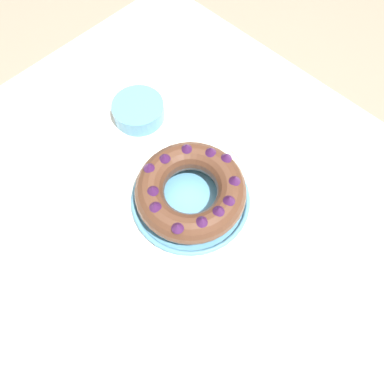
% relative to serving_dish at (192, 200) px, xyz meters
% --- Properties ---
extents(ground_plane, '(8.00, 8.00, 0.00)m').
position_rel_serving_dish_xyz_m(ground_plane, '(-0.02, 0.00, -0.77)').
color(ground_plane, gray).
extents(dining_table, '(1.11, 1.30, 0.76)m').
position_rel_serving_dish_xyz_m(dining_table, '(-0.02, 0.00, -0.10)').
color(dining_table, silver).
rests_on(dining_table, ground_plane).
extents(serving_dish, '(0.29, 0.29, 0.02)m').
position_rel_serving_dish_xyz_m(serving_dish, '(0.00, 0.00, 0.00)').
color(serving_dish, '#518EB2').
rests_on(serving_dish, dining_table).
extents(bundt_cake, '(0.26, 0.26, 0.09)m').
position_rel_serving_dish_xyz_m(bundt_cake, '(0.00, 0.00, 0.05)').
color(bundt_cake, '#4C2D1E').
rests_on(bundt_cake, serving_dish).
extents(fork, '(0.02, 0.21, 0.01)m').
position_rel_serving_dish_xyz_m(fork, '(-0.22, 0.02, -0.01)').
color(fork, white).
rests_on(fork, dining_table).
extents(serving_knife, '(0.02, 0.24, 0.01)m').
position_rel_serving_dish_xyz_m(serving_knife, '(-0.25, -0.01, -0.01)').
color(serving_knife, white).
rests_on(serving_knife, dining_table).
extents(cake_knife, '(0.02, 0.20, 0.01)m').
position_rel_serving_dish_xyz_m(cake_knife, '(-0.19, -0.03, -0.01)').
color(cake_knife, white).
rests_on(cake_knife, dining_table).
extents(side_bowl, '(0.14, 0.14, 0.05)m').
position_rel_serving_dish_xyz_m(side_bowl, '(0.09, 0.28, 0.01)').
color(side_bowl, '#518EB2').
rests_on(side_bowl, dining_table).
extents(napkin, '(0.18, 0.14, 0.00)m').
position_rel_serving_dish_xyz_m(napkin, '(0.26, 0.00, -0.01)').
color(napkin, beige).
rests_on(napkin, dining_table).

